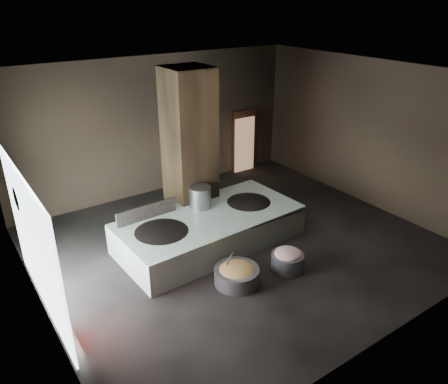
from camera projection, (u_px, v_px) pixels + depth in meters
floor at (237, 246)px, 11.88m from camera, size 10.00×9.00×0.10m
ceiling at (240, 73)px, 9.96m from camera, size 10.00×9.00×0.10m
back_wall at (156, 126)px, 14.33m from camera, size 10.00×0.10×4.50m
front_wall at (395, 246)px, 7.52m from camera, size 10.00×0.10×4.50m
left_wall at (25, 222)px, 8.32m from camera, size 0.10×9.00×4.50m
right_wall at (369, 133)px, 13.53m from camera, size 0.10×9.00×4.50m
pillar at (190, 149)px, 12.19m from camera, size 1.20×1.20×4.50m
hearth_platform at (210, 229)px, 11.76m from camera, size 4.99×2.55×0.85m
platform_cap at (210, 216)px, 11.60m from camera, size 4.79×2.30×0.03m
wok_left at (162, 235)px, 10.84m from camera, size 1.54×1.54×0.43m
wok_left_rim at (162, 232)px, 10.81m from camera, size 1.57×1.57×0.05m
wok_right at (249, 205)px, 12.36m from camera, size 1.44×1.44×0.40m
wok_right_rim at (249, 203)px, 12.33m from camera, size 1.47×1.47×0.05m
stock_pot at (200, 198)px, 11.90m from camera, size 0.60×0.60×0.64m
splash_guard at (147, 213)px, 11.32m from camera, size 1.70×0.14×0.43m
cook at (210, 185)px, 13.47m from camera, size 0.70×0.63×1.63m
veg_basin at (237, 276)px, 10.20m from camera, size 1.40×1.40×0.39m
veg_fill at (237, 270)px, 10.14m from camera, size 0.87×0.87×0.27m
ladle at (228, 262)px, 10.09m from camera, size 0.04×0.42×0.76m
meat_basin at (287, 262)px, 10.70m from camera, size 0.94×0.94×0.44m
meat_fill at (288, 254)px, 10.60m from camera, size 0.66×0.66×0.25m
doorway_near at (191, 153)px, 15.35m from camera, size 1.18×0.08×2.38m
doorway_near_glow at (196, 155)px, 15.26m from camera, size 0.79×0.04×1.87m
doorway_far at (245, 141)px, 16.59m from camera, size 1.18×0.08×2.38m
doorway_far_glow at (244, 145)px, 16.30m from camera, size 0.87×0.04×2.05m
left_opening at (34, 245)px, 8.79m from camera, size 0.04×4.20×3.10m
pavilion_sliver at (62, 308)px, 8.16m from camera, size 0.05×0.90×1.70m
tree_silhouette at (22, 198)px, 9.41m from camera, size 0.28×1.10×1.10m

